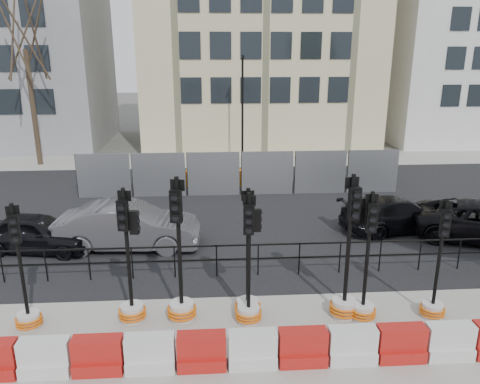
{
  "coord_description": "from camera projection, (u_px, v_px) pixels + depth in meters",
  "views": [
    {
      "loc": [
        -1.32,
        -11.06,
        6.38
      ],
      "look_at": [
        -0.41,
        3.0,
        2.01
      ],
      "focal_mm": 35.0,
      "sensor_mm": 36.0,
      "label": 1
    }
  ],
  "objects": [
    {
      "name": "traffic_signal_c",
      "position": [
        181.0,
        292.0,
        11.26
      ],
      "size": [
        0.71,
        0.71,
        3.62
      ],
      "rotation": [
        0.0,
        0.0,
        -0.19
      ],
      "color": "beige",
      "rests_on": "ground"
    },
    {
      "name": "traffic_signal_h",
      "position": [
        434.0,
        294.0,
        11.38
      ],
      "size": [
        0.61,
        0.61,
        3.08
      ],
      "rotation": [
        0.0,
        0.0,
        -0.28
      ],
      "color": "beige",
      "rests_on": "ground"
    },
    {
      "name": "traffic_signal_e",
      "position": [
        249.0,
        297.0,
        11.17
      ],
      "size": [
        0.65,
        0.65,
        3.28
      ],
      "rotation": [
        0.0,
        0.0,
        -0.13
      ],
      "color": "beige",
      "rests_on": "ground"
    },
    {
      "name": "car_b",
      "position": [
        128.0,
        226.0,
        15.34
      ],
      "size": [
        2.05,
        4.79,
        1.53
      ],
      "primitive_type": "imported",
      "rotation": [
        0.0,
        0.0,
        1.52
      ],
      "color": "#49494E",
      "rests_on": "ground"
    },
    {
      "name": "car_a",
      "position": [
        37.0,
        233.0,
        15.15
      ],
      "size": [
        2.72,
        4.19,
        1.26
      ],
      "primitive_type": "imported",
      "rotation": [
        0.0,
        0.0,
        1.4
      ],
      "color": "black",
      "rests_on": "ground"
    },
    {
      "name": "ground",
      "position": [
        262.0,
        296.0,
        12.51
      ],
      "size": [
        120.0,
        120.0,
        0.0
      ],
      "primitive_type": "plane",
      "color": "#51514C",
      "rests_on": "ground"
    },
    {
      "name": "car_c",
      "position": [
        398.0,
        214.0,
        16.9
      ],
      "size": [
        3.51,
        4.98,
        1.23
      ],
      "primitive_type": "imported",
      "rotation": [
        0.0,
        0.0,
        1.79
      ],
      "color": "black",
      "rests_on": "ground"
    },
    {
      "name": "traffic_signal_d",
      "position": [
        248.0,
        286.0,
        11.43
      ],
      "size": [
        0.65,
        0.65,
        3.3
      ],
      "rotation": [
        0.0,
        0.0,
        0.08
      ],
      "color": "beige",
      "rests_on": "ground"
    },
    {
      "name": "road",
      "position": [
        244.0,
        209.0,
        19.18
      ],
      "size": [
        40.0,
        14.0,
        0.03
      ],
      "primitive_type": "cube",
      "color": "black",
      "rests_on": "ground"
    },
    {
      "name": "building_cream",
      "position": [
        258.0,
        6.0,
        30.92
      ],
      "size": [
        15.0,
        10.06,
        18.0
      ],
      "color": "beige",
      "rests_on": "ground"
    },
    {
      "name": "tree_bare_far",
      "position": [
        25.0,
        42.0,
        24.64
      ],
      "size": [
        2.0,
        2.0,
        9.0
      ],
      "color": "#473828",
      "rests_on": "ground"
    },
    {
      "name": "lamp_post_far",
      "position": [
        242.0,
        107.0,
        25.86
      ],
      "size": [
        0.12,
        0.56,
        6.0
      ],
      "color": "black",
      "rests_on": "ground"
    },
    {
      "name": "traffic_signal_b",
      "position": [
        131.0,
        291.0,
        11.18
      ],
      "size": [
        0.67,
        0.67,
        3.38
      ],
      "rotation": [
        0.0,
        0.0,
        -0.15
      ],
      "color": "beige",
      "rests_on": "ground"
    },
    {
      "name": "barrier_row",
      "position": [
        278.0,
        349.0,
        9.73
      ],
      "size": [
        16.75,
        0.5,
        0.8
      ],
      "color": "#AA250D",
      "rests_on": "ground"
    },
    {
      "name": "heras_fencing",
      "position": [
        239.0,
        176.0,
        21.64
      ],
      "size": [
        14.33,
        1.72,
        2.0
      ],
      "color": "gray",
      "rests_on": "ground"
    },
    {
      "name": "sidewalk_far",
      "position": [
        233.0,
        159.0,
        27.76
      ],
      "size": [
        40.0,
        4.0,
        0.02
      ],
      "primitive_type": "cube",
      "color": "gray",
      "rests_on": "ground"
    },
    {
      "name": "building_grey",
      "position": [
        14.0,
        37.0,
        30.53
      ],
      "size": [
        11.0,
        9.06,
        14.0
      ],
      "color": "gray",
      "rests_on": "ground"
    },
    {
      "name": "building_white",
      "position": [
        475.0,
        23.0,
        32.14
      ],
      "size": [
        12.0,
        9.06,
        16.0
      ],
      "color": "silver",
      "rests_on": "ground"
    },
    {
      "name": "traffic_signal_f",
      "position": [
        346.0,
        285.0,
        11.35
      ],
      "size": [
        0.72,
        0.72,
        3.65
      ],
      "rotation": [
        0.0,
        0.0,
        0.13
      ],
      "color": "beige",
      "rests_on": "ground"
    },
    {
      "name": "sidewalk_near",
      "position": [
        278.0,
        370.0,
        9.65
      ],
      "size": [
        40.0,
        6.0,
        0.02
      ],
      "primitive_type": "cube",
      "color": "gray",
      "rests_on": "ground"
    },
    {
      "name": "traffic_signal_g",
      "position": [
        364.0,
        294.0,
        11.28
      ],
      "size": [
        0.64,
        0.64,
        3.27
      ],
      "rotation": [
        0.0,
        0.0,
        -0.12
      ],
      "color": "beige",
      "rests_on": "ground"
    },
    {
      "name": "kerb_railing",
      "position": [
        258.0,
        254.0,
        13.45
      ],
      "size": [
        18.0,
        0.04,
        1.0
      ],
      "color": "black",
      "rests_on": "ground"
    },
    {
      "name": "traffic_signal_a",
      "position": [
        26.0,
        304.0,
        10.94
      ],
      "size": [
        0.61,
        0.61,
        3.12
      ],
      "rotation": [
        0.0,
        0.0,
        0.3
      ],
      "color": "beige",
      "rests_on": "ground"
    }
  ]
}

